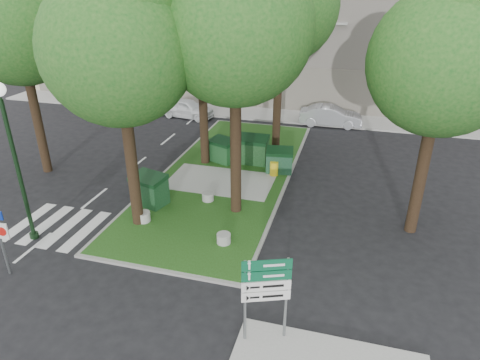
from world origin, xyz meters
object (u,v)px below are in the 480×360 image
(dumpster_c, at_px, (253,150))
(dumpster_d, at_px, (279,160))
(litter_bin, at_px, (274,169))
(directional_sign, at_px, (266,287))
(tree_median_near_right, at_px, (238,10))
(tree_street_left, at_px, (17,11))
(tree_median_near_left, at_px, (120,34))
(bollard_mid, at_px, (208,196))
(bollard_right, at_px, (224,238))
(dumpster_a, at_px, (149,190))
(car_silver, at_px, (331,116))
(street_lamp, at_px, (12,146))
(dumpster_b, at_px, (223,150))
(bollard_left, at_px, (143,217))
(tree_median_mid, at_px, (202,25))
(car_white, at_px, (187,108))
(tree_street_right, at_px, (450,47))

(dumpster_c, distance_m, dumpster_d, 1.75)
(litter_bin, bearing_deg, directional_sign, -79.84)
(tree_median_near_right, height_order, tree_street_left, tree_median_near_right)
(tree_median_near_left, height_order, bollard_mid, tree_median_near_left)
(tree_median_near_right, bearing_deg, bollard_right, -86.47)
(bollard_right, bearing_deg, tree_street_left, 159.26)
(dumpster_a, relative_size, car_silver, 0.42)
(directional_sign, bearing_deg, street_lamp, 143.35)
(dumpster_b, distance_m, street_lamp, 10.48)
(car_silver, bearing_deg, bollard_left, 155.03)
(tree_median_near_right, distance_m, dumpster_d, 8.51)
(tree_median_mid, bearing_deg, tree_street_left, -158.20)
(tree_median_mid, relative_size, dumpster_d, 6.89)
(tree_median_near_right, bearing_deg, directional_sign, -68.39)
(dumpster_b, bearing_deg, car_white, 147.26)
(street_lamp, distance_m, directional_sign, 10.13)
(tree_median_near_left, relative_size, dumpster_a, 6.22)
(tree_street_left, bearing_deg, directional_sign, -31.69)
(dumpster_d, height_order, litter_bin, dumpster_d)
(street_lamp, height_order, car_white, street_lamp)
(tree_median_mid, relative_size, directional_sign, 3.87)
(dumpster_b, distance_m, bollard_left, 6.88)
(dumpster_d, relative_size, car_white, 0.37)
(dumpster_a, distance_m, dumpster_d, 6.76)
(bollard_left, bearing_deg, bollard_right, -9.80)
(dumpster_d, relative_size, litter_bin, 2.04)
(bollard_right, height_order, directional_sign, directional_sign)
(bollard_right, xyz_separation_m, street_lamp, (-7.15, -1.46, 3.44))
(directional_sign, bearing_deg, litter_bin, 78.67)
(tree_street_right, height_order, bollard_right, tree_street_right)
(tree_street_left, xyz_separation_m, street_lamp, (3.51, -5.50, -3.90))
(tree_median_near_right, height_order, tree_median_mid, tree_median_near_right)
(dumpster_a, bearing_deg, tree_street_left, 178.74)
(tree_median_near_right, height_order, litter_bin, tree_median_near_right)
(tree_median_near_left, bearing_deg, bollard_right, -8.34)
(dumpster_c, bearing_deg, tree_median_near_right, -82.76)
(dumpster_b, relative_size, bollard_left, 2.95)
(bollard_mid, relative_size, car_silver, 0.13)
(tree_street_right, bearing_deg, bollard_right, -156.08)
(tree_median_mid, distance_m, dumpster_d, 7.39)
(car_silver, bearing_deg, tree_median_near_right, 165.71)
(dumpster_a, relative_size, bollard_mid, 3.30)
(tree_street_right, relative_size, dumpster_a, 5.94)
(tree_median_mid, bearing_deg, dumpster_d, -2.59)
(litter_bin, xyz_separation_m, street_lamp, (-7.74, -7.79, 3.28))
(tree_median_near_right, bearing_deg, car_white, 120.96)
(tree_median_mid, height_order, bollard_mid, tree_median_mid)
(street_lamp, bearing_deg, litter_bin, 45.18)
(dumpster_d, bearing_deg, car_silver, 69.62)
(tree_street_right, height_order, car_white, tree_street_right)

